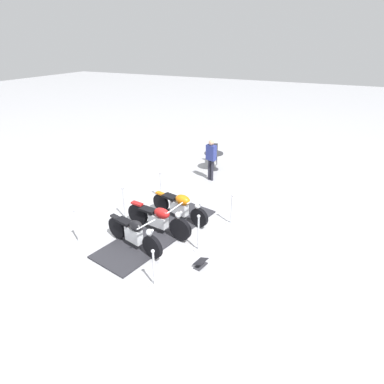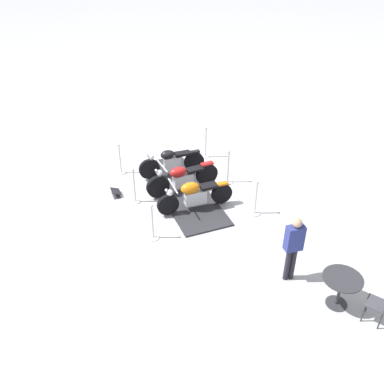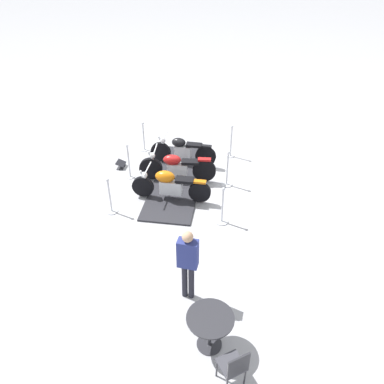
% 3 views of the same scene
% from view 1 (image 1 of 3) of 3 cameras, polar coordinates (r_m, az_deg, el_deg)
% --- Properties ---
extents(ground_plane, '(80.00, 80.00, 0.00)m').
position_cam_1_polar(ground_plane, '(9.99, -5.92, -7.20)').
color(ground_plane, '#B2B2B7').
extents(display_platform, '(4.42, 2.20, 0.05)m').
position_cam_1_polar(display_platform, '(9.98, -5.93, -7.07)').
color(display_platform, '#28282D').
rests_on(display_platform, ground_plane).
extents(motorcycle_black, '(0.77, 2.12, 0.98)m').
position_cam_1_polar(motorcycle_black, '(9.11, -10.26, -7.22)').
color(motorcycle_black, black).
rests_on(motorcycle_black, display_platform).
extents(motorcycle_maroon, '(0.74, 2.32, 1.02)m').
position_cam_1_polar(motorcycle_maroon, '(9.71, -5.93, -4.74)').
color(motorcycle_maroon, black).
rests_on(motorcycle_maroon, display_platform).
extents(motorcycle_copper, '(0.83, 2.22, 0.92)m').
position_cam_1_polar(motorcycle_copper, '(10.36, -2.14, -2.46)').
color(motorcycle_copper, black).
rests_on(motorcycle_copper, display_platform).
extents(stanchion_right_front, '(0.31, 0.31, 1.05)m').
position_cam_1_polar(stanchion_right_front, '(7.90, -6.73, -14.27)').
color(stanchion_right_front, silver).
rests_on(stanchion_right_front, ground_plane).
extents(stanchion_left_rear, '(0.35, 0.35, 1.09)m').
position_cam_1_polar(stanchion_left_rear, '(11.88, -5.56, 0.29)').
color(stanchion_left_rear, silver).
rests_on(stanchion_left_rear, ground_plane).
extents(stanchion_right_rear, '(0.32, 0.32, 1.07)m').
position_cam_1_polar(stanchion_right_rear, '(10.29, 7.02, -3.93)').
color(stanchion_right_rear, silver).
rests_on(stanchion_right_rear, ground_plane).
extents(stanchion_right_mid, '(0.28, 0.28, 1.15)m').
position_cam_1_polar(stanchion_right_mid, '(8.96, 1.16, -8.11)').
color(stanchion_right_mid, silver).
rests_on(stanchion_right_mid, ground_plane).
extents(stanchion_left_mid, '(0.35, 0.35, 1.15)m').
position_cam_1_polar(stanchion_left_mid, '(10.76, -11.95, -2.90)').
color(stanchion_left_mid, silver).
rests_on(stanchion_left_mid, ground_plane).
extents(stanchion_left_front, '(0.28, 0.28, 1.14)m').
position_cam_1_polar(stanchion_left_front, '(9.83, -19.75, -6.46)').
color(stanchion_left_front, silver).
rests_on(stanchion_left_front, ground_plane).
extents(info_placard, '(0.44, 0.34, 0.21)m').
position_cam_1_polar(info_placard, '(8.59, 1.55, -12.64)').
color(info_placard, '#333338').
rests_on(info_placard, ground_plane).
extents(cafe_table, '(0.85, 0.85, 0.78)m').
position_cam_1_polar(cafe_table, '(14.48, 3.87, 6.23)').
color(cafe_table, '#2D2D33').
rests_on(cafe_table, ground_plane).
extents(cafe_chair_near_table, '(0.52, 0.52, 0.94)m').
position_cam_1_polar(cafe_chair_near_table, '(15.27, 3.82, 7.08)').
color(cafe_chair_near_table, '#2D2D33').
rests_on(cafe_chair_near_table, ground_plane).
extents(bystander_person, '(0.32, 0.45, 1.74)m').
position_cam_1_polar(bystander_person, '(13.19, 3.41, 6.34)').
color(bystander_person, '#23232D').
rests_on(bystander_person, ground_plane).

